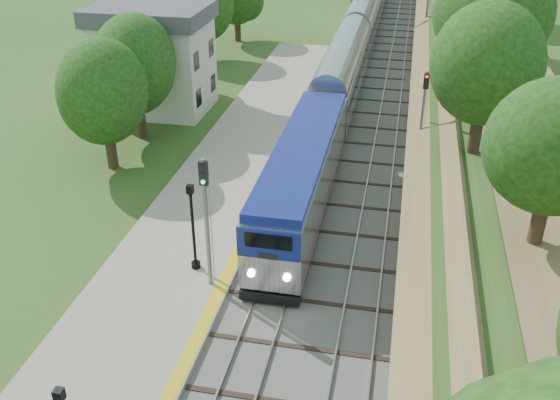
% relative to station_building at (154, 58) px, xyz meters
% --- Properties ---
extents(trackbed, '(9.50, 170.00, 0.28)m').
position_rel_station_building_xyz_m(trackbed, '(16.00, 30.00, -4.02)').
color(trackbed, '#4C4944').
rests_on(trackbed, ground).
extents(platform, '(6.40, 68.00, 0.38)m').
position_rel_station_building_xyz_m(platform, '(8.80, -14.00, -3.90)').
color(platform, gray).
rests_on(platform, ground).
extents(yellow_stripe, '(0.55, 68.00, 0.01)m').
position_rel_station_building_xyz_m(yellow_stripe, '(11.65, -14.00, -3.70)').
color(yellow_stripe, gold).
rests_on(yellow_stripe, platform).
extents(embankment, '(10.64, 170.00, 11.70)m').
position_rel_station_building_xyz_m(embankment, '(24.35, 30.00, -2.14)').
color(embankment, brown).
rests_on(embankment, ground).
extents(station_building, '(8.60, 6.60, 8.00)m').
position_rel_station_building_xyz_m(station_building, '(0.00, 0.00, 0.00)').
color(station_building, white).
rests_on(station_building, ground).
extents(trees_behind_platform, '(7.82, 53.32, 7.21)m').
position_rel_station_building_xyz_m(trees_behind_platform, '(2.83, -9.33, 0.44)').
color(trees_behind_platform, '#332316').
rests_on(trees_behind_platform, ground).
extents(train, '(2.81, 93.49, 4.12)m').
position_rel_station_building_xyz_m(train, '(14.00, 23.18, -1.95)').
color(train, black).
rests_on(train, trackbed).
extents(lamppost_far, '(0.43, 0.43, 4.40)m').
position_rel_station_building_xyz_m(lamppost_far, '(10.04, -20.83, -1.75)').
color(lamppost_far, black).
rests_on(lamppost_far, platform).
extents(signal_platform, '(0.37, 0.29, 6.28)m').
position_rel_station_building_xyz_m(signal_platform, '(11.10, -21.91, 0.15)').
color(signal_platform, slate).
rests_on(signal_platform, platform).
extents(signal_farside, '(0.33, 0.26, 6.07)m').
position_rel_station_building_xyz_m(signal_farside, '(20.20, -6.32, -0.26)').
color(signal_farside, slate).
rests_on(signal_farside, ground).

